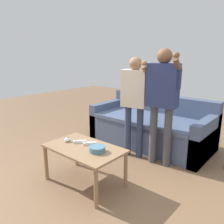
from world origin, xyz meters
name	(u,v)px	position (x,y,z in m)	size (l,w,h in m)	color
ground_plane	(98,184)	(0.00, 0.00, 0.00)	(12.00, 12.00, 0.00)	brown
couch	(151,127)	(-0.19, 1.51, 0.29)	(1.95, 0.94, 0.78)	#475675
coffee_table	(84,152)	(-0.14, -0.07, 0.39)	(0.90, 0.54, 0.45)	#997551
snack_bowl	(97,149)	(0.06, -0.06, 0.48)	(0.18, 0.18, 0.06)	teal
game_remote_nunchuk	(68,140)	(-0.41, -0.09, 0.48)	(0.06, 0.09, 0.05)	white
player_center	(135,96)	(-0.14, 0.91, 0.91)	(0.45, 0.28, 1.44)	#2D3856
player_right	(162,94)	(0.28, 0.93, 0.98)	(0.48, 0.30, 1.55)	#47474C
game_remote_wand_near	(90,143)	(-0.14, 0.02, 0.47)	(0.13, 0.15, 0.03)	white
game_remote_wand_far	(80,142)	(-0.27, -0.02, 0.47)	(0.13, 0.14, 0.03)	white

